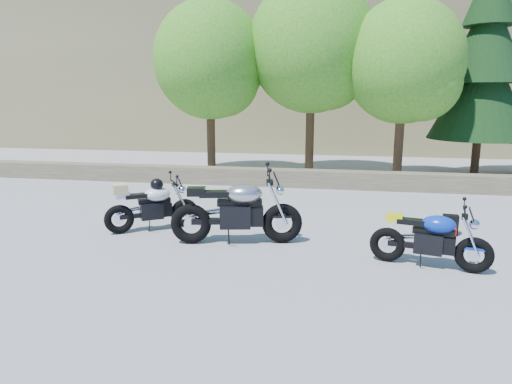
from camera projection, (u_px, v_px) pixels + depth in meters
ground at (235, 243)px, 8.31m from camera, size 90.00×90.00×0.00m
stone_wall at (277, 178)px, 13.55m from camera, size 22.00×0.55×0.50m
hillside at (361, 28)px, 33.17m from camera, size 80.00×30.00×15.00m
tree_decid_left at (212, 64)px, 14.86m from camera, size 3.67×3.67×5.62m
tree_decid_mid at (315, 51)px, 14.57m from camera, size 4.08×4.08×6.24m
tree_decid_right at (408, 66)px, 13.60m from camera, size 3.54×3.54×5.41m
conifer_near at (485, 62)px, 14.33m from camera, size 3.17×3.17×7.06m
silver_bike at (237, 212)px, 8.20m from camera, size 2.37×0.83×1.20m
white_bike at (152, 205)px, 9.03m from camera, size 1.63×1.17×1.04m
blue_bike at (431, 240)px, 7.06m from camera, size 1.81×0.66×0.92m
backpack at (450, 225)px, 8.79m from camera, size 0.31×0.27×0.38m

